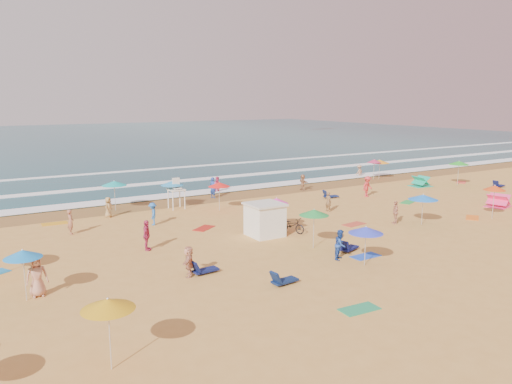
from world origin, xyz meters
TOP-DOWN VIEW (x-y plane):
  - ground at (0.00, 0.00)m, footprint 220.00×220.00m
  - ocean at (0.00, 84.00)m, footprint 220.00×140.00m
  - wet_sand at (0.00, 12.50)m, footprint 220.00×220.00m
  - surf_foam at (0.00, 21.32)m, footprint 200.00×18.70m
  - cabana at (-0.76, -0.46)m, footprint 2.00×2.00m
  - cabana_roof at (-0.76, -0.46)m, footprint 2.20×2.20m
  - bicycle at (1.14, -0.76)m, footprint 1.32×2.02m
  - lifeguard_stand at (-2.52, 9.95)m, footprint 1.20×1.20m
  - beach_umbrellas at (0.22, 1.22)m, footprint 52.56×25.86m
  - loungers at (7.64, -3.13)m, footprint 63.96×19.72m
  - towels at (0.58, -1.16)m, footprint 55.29×22.94m
  - popup_tents at (21.33, 2.04)m, footprint 4.52×11.81m
  - beachgoers at (-1.02, 4.68)m, footprint 43.22×26.15m

SIDE VIEW (x-z plane):
  - ground at x=0.00m, z-range 0.00..0.00m
  - ocean at x=0.00m, z-range -0.09..0.09m
  - wet_sand at x=0.00m, z-range 0.01..0.01m
  - towels at x=0.58m, z-range 0.00..0.03m
  - surf_foam at x=0.00m, z-range 0.08..0.12m
  - loungers at x=7.64m, z-range 0.00..0.34m
  - bicycle at x=1.14m, z-range 0.00..1.00m
  - popup_tents at x=21.33m, z-range 0.00..1.20m
  - beachgoers at x=-1.02m, z-range -0.27..1.86m
  - cabana at x=-0.76m, z-range 0.00..2.00m
  - lifeguard_stand at x=-2.52m, z-range 0.00..2.10m
  - cabana_roof at x=-0.76m, z-range 2.00..2.12m
  - beach_umbrellas at x=0.22m, z-range 1.73..2.48m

